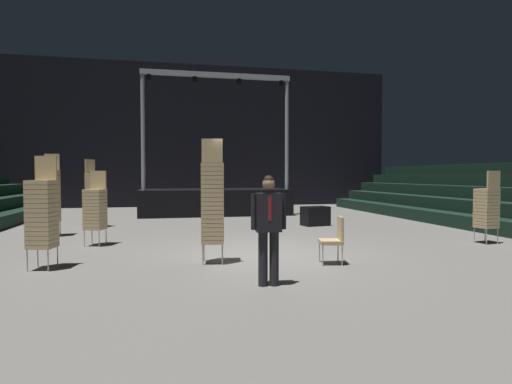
# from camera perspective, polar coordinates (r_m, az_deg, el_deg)

# --- Properties ---
(ground_plane) EXTENTS (22.00, 30.00, 0.10)m
(ground_plane) POSITION_cam_1_polar(r_m,az_deg,el_deg) (9.73, 0.88, -8.48)
(ground_plane) COLOR slate
(arena_end_wall) EXTENTS (22.00, 0.30, 8.00)m
(arena_end_wall) POSITION_cam_1_polar(r_m,az_deg,el_deg) (24.51, -7.02, 7.49)
(arena_end_wall) COLOR black
(arena_end_wall) RESTS_ON ground_plane
(stage_riser) EXTENTS (6.59, 2.74, 6.07)m
(stage_riser) POSITION_cam_1_polar(r_m,az_deg,el_deg) (19.12, -5.58, -1.01)
(stage_riser) COLOR black
(stage_riser) RESTS_ON ground_plane
(man_with_tie) EXTENTS (0.57, 0.26, 1.76)m
(man_with_tie) POSITION_cam_1_polar(r_m,az_deg,el_deg) (6.74, 1.72, -4.24)
(man_with_tie) COLOR black
(man_with_tie) RESTS_ON ground_plane
(chair_stack_front_left) EXTENTS (0.55, 0.55, 1.88)m
(chair_stack_front_left) POSITION_cam_1_polar(r_m,az_deg,el_deg) (11.34, -20.85, -2.04)
(chair_stack_front_left) COLOR #B2B5BA
(chair_stack_front_left) RESTS_ON ground_plane
(chair_stack_front_right) EXTENTS (0.50, 0.50, 1.88)m
(chair_stack_front_right) POSITION_cam_1_polar(r_m,az_deg,el_deg) (12.46, 28.65, -1.79)
(chair_stack_front_right) COLOR #B2B5BA
(chair_stack_front_right) RESTS_ON ground_plane
(chair_stack_mid_left) EXTENTS (0.44, 0.44, 2.39)m
(chair_stack_mid_left) POSITION_cam_1_polar(r_m,az_deg,el_deg) (13.56, -25.91, -0.37)
(chair_stack_mid_left) COLOR #B2B5BA
(chair_stack_mid_left) RESTS_ON ground_plane
(chair_stack_mid_right) EXTENTS (0.50, 0.50, 2.48)m
(chair_stack_mid_right) POSITION_cam_1_polar(r_m,az_deg,el_deg) (8.50, -5.86, -1.31)
(chair_stack_mid_right) COLOR #B2B5BA
(chair_stack_mid_right) RESTS_ON ground_plane
(chair_stack_mid_centre) EXTENTS (0.52, 0.52, 2.14)m
(chair_stack_mid_centre) POSITION_cam_1_polar(r_m,az_deg,el_deg) (8.87, -26.87, -2.48)
(chair_stack_mid_centre) COLOR #B2B5BA
(chair_stack_mid_centre) RESTS_ON ground_plane
(chair_stack_rear_left) EXTENTS (0.62, 0.62, 2.31)m
(chair_stack_rear_left) POSITION_cam_1_polar(r_m,az_deg,el_deg) (15.31, -20.93, -0.17)
(chair_stack_rear_left) COLOR #B2B5BA
(chair_stack_rear_left) RESTS_ON ground_plane
(equipment_road_case) EXTENTS (1.00, 0.76, 0.67)m
(equipment_road_case) POSITION_cam_1_polar(r_m,az_deg,el_deg) (14.98, 7.99, -3.23)
(equipment_road_case) COLOR black
(equipment_road_case) RESTS_ON ground_plane
(loose_chair_near_man) EXTENTS (0.51, 0.51, 0.95)m
(loose_chair_near_man) POSITION_cam_1_polar(r_m,az_deg,el_deg) (8.59, 10.50, -6.01)
(loose_chair_near_man) COLOR #B2B5BA
(loose_chair_near_man) RESTS_ON ground_plane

